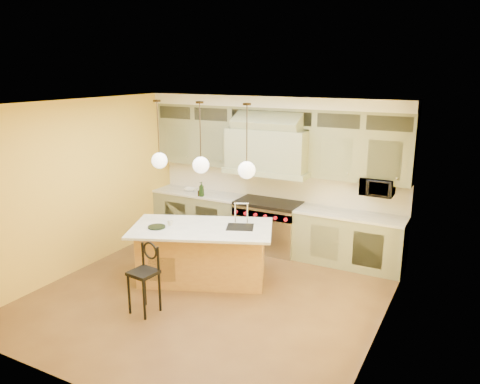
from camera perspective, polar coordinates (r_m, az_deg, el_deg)
The scene contains 18 objects.
floor at distance 7.37m, azimuth -3.70°, elevation -12.43°, with size 5.00×5.00×0.00m, color #55381D.
ceiling at distance 6.58m, azimuth -4.13°, elevation 10.68°, with size 5.00×5.00×0.00m, color white.
wall_back at distance 8.99m, azimuth 4.49°, elevation 2.41°, with size 5.00×5.00×0.00m, color gold.
wall_front at distance 5.01m, azimuth -19.26°, elevation -8.56°, with size 5.00×5.00×0.00m, color gold.
wall_left at distance 8.38m, azimuth -18.61°, elevation 0.77°, with size 5.00×5.00×0.00m, color gold.
wall_right at distance 5.97m, azimuth 17.07°, elevation -4.62°, with size 5.00×5.00×0.00m, color gold.
back_cabinetry at distance 8.75m, azimuth 3.79°, elevation 1.95°, with size 5.00×0.77×2.90m.
range at distance 8.93m, azimuth 3.46°, elevation -4.08°, with size 1.20×0.74×0.96m.
kitchen_island at distance 7.71m, azimuth -4.52°, elevation -7.31°, with size 2.52×1.96×1.35m.
counter_stool at distance 6.80m, azimuth -11.52°, elevation -9.80°, with size 0.40×0.40×1.02m.
microwave at distance 8.19m, azimuth 16.39°, elevation 0.63°, with size 0.54×0.37×0.30m, color black.
oil_bottle_a at distance 9.19m, azimuth -4.72°, elevation 0.34°, with size 0.11×0.11×0.29m, color black.
oil_bottle_b at distance 9.22m, azimuth -4.86°, elevation 0.01°, with size 0.08×0.08×0.17m, color black.
fruit_bowl at distance 9.63m, azimuth -6.11°, elevation 0.28°, with size 0.25×0.25×0.06m, color white.
cup at distance 7.64m, azimuth -8.53°, elevation -3.73°, with size 0.09×0.09×0.09m, color silver.
pendant_left at distance 7.75m, azimuth -9.80°, elevation 4.02°, with size 0.26×0.26×1.11m.
pendant_center at distance 7.29m, azimuth -4.79°, elevation 3.52°, with size 0.26×0.26×1.11m.
pendant_right at distance 6.90m, azimuth 0.82°, elevation 2.93°, with size 0.26×0.26×1.11m.
Camera 1 is at (3.47, -5.57, 3.36)m, focal length 35.00 mm.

